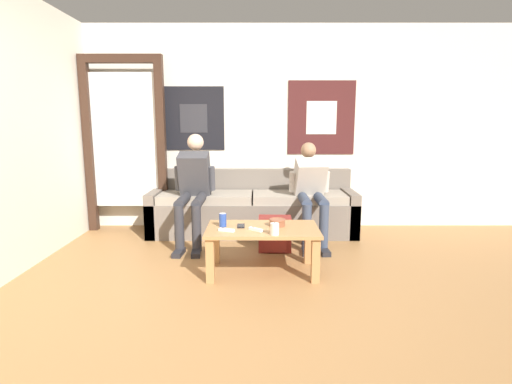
{
  "coord_description": "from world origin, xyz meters",
  "views": [
    {
      "loc": [
        0.29,
        -2.55,
        1.36
      ],
      "look_at": [
        0.3,
        1.41,
        0.66
      ],
      "focal_mm": 28.0,
      "sensor_mm": 36.0,
      "label": 1
    }
  ],
  "objects_px": {
    "pillar_candle": "(274,229)",
    "cell_phone": "(240,226)",
    "couch": "(252,210)",
    "person_seated_adult": "(192,184)",
    "drink_can_blue": "(222,220)",
    "game_controller_near_right": "(255,229)",
    "game_controller_near_left": "(226,230)",
    "backpack": "(274,235)",
    "ceramic_bowl": "(277,222)",
    "person_seated_teen": "(310,188)",
    "coffee_table": "(262,236)"
  },
  "relations": [
    {
      "from": "pillar_candle",
      "to": "cell_phone",
      "type": "distance_m",
      "value": 0.4
    },
    {
      "from": "couch",
      "to": "person_seated_adult",
      "type": "bearing_deg",
      "value": -151.27
    },
    {
      "from": "drink_can_blue",
      "to": "game_controller_near_right",
      "type": "distance_m",
      "value": 0.34
    },
    {
      "from": "drink_can_blue",
      "to": "game_controller_near_right",
      "type": "relative_size",
      "value": 0.95
    },
    {
      "from": "drink_can_blue",
      "to": "game_controller_near_left",
      "type": "xyz_separation_m",
      "value": [
        0.05,
        -0.16,
        -0.05
      ]
    },
    {
      "from": "backpack",
      "to": "drink_can_blue",
      "type": "xyz_separation_m",
      "value": [
        -0.5,
        -0.58,
        0.31
      ]
    },
    {
      "from": "couch",
      "to": "ceramic_bowl",
      "type": "relative_size",
      "value": 16.42
    },
    {
      "from": "person_seated_adult",
      "to": "ceramic_bowl",
      "type": "bearing_deg",
      "value": -45.03
    },
    {
      "from": "person_seated_teen",
      "to": "game_controller_near_right",
      "type": "bearing_deg",
      "value": -120.01
    },
    {
      "from": "coffee_table",
      "to": "game_controller_near_left",
      "type": "xyz_separation_m",
      "value": [
        -0.31,
        -0.12,
        0.09
      ]
    },
    {
      "from": "person_seated_adult",
      "to": "game_controller_near_right",
      "type": "relative_size",
      "value": 9.35
    },
    {
      "from": "backpack",
      "to": "pillar_candle",
      "type": "distance_m",
      "value": 0.9
    },
    {
      "from": "person_seated_teen",
      "to": "drink_can_blue",
      "type": "height_order",
      "value": "person_seated_teen"
    },
    {
      "from": "ceramic_bowl",
      "to": "game_controller_near_right",
      "type": "xyz_separation_m",
      "value": [
        -0.2,
        -0.16,
        -0.02
      ]
    },
    {
      "from": "person_seated_teen",
      "to": "coffee_table",
      "type": "bearing_deg",
      "value": -119.94
    },
    {
      "from": "coffee_table",
      "to": "pillar_candle",
      "type": "xyz_separation_m",
      "value": [
        0.1,
        -0.23,
        0.13
      ]
    },
    {
      "from": "person_seated_teen",
      "to": "game_controller_near_right",
      "type": "relative_size",
      "value": 8.57
    },
    {
      "from": "pillar_candle",
      "to": "person_seated_adult",
      "type": "bearing_deg",
      "value": 125.93
    },
    {
      "from": "backpack",
      "to": "pillar_candle",
      "type": "height_order",
      "value": "pillar_candle"
    },
    {
      "from": "ceramic_bowl",
      "to": "person_seated_adult",
      "type": "bearing_deg",
      "value": 134.97
    },
    {
      "from": "couch",
      "to": "pillar_candle",
      "type": "xyz_separation_m",
      "value": [
        0.2,
        -1.56,
        0.19
      ]
    },
    {
      "from": "person_seated_adult",
      "to": "person_seated_teen",
      "type": "bearing_deg",
      "value": 0.57
    },
    {
      "from": "game_controller_near_right",
      "to": "cell_phone",
      "type": "relative_size",
      "value": 0.95
    },
    {
      "from": "couch",
      "to": "drink_can_blue",
      "type": "relative_size",
      "value": 20.08
    },
    {
      "from": "drink_can_blue",
      "to": "person_seated_teen",
      "type": "bearing_deg",
      "value": 45.44
    },
    {
      "from": "coffee_table",
      "to": "person_seated_adult",
      "type": "height_order",
      "value": "person_seated_adult"
    },
    {
      "from": "couch",
      "to": "person_seated_teen",
      "type": "relative_size",
      "value": 2.22
    },
    {
      "from": "person_seated_teen",
      "to": "ceramic_bowl",
      "type": "bearing_deg",
      "value": -114.99
    },
    {
      "from": "coffee_table",
      "to": "game_controller_near_right",
      "type": "relative_size",
      "value": 7.72
    },
    {
      "from": "pillar_candle",
      "to": "drink_can_blue",
      "type": "relative_size",
      "value": 0.91
    },
    {
      "from": "game_controller_near_left",
      "to": "cell_phone",
      "type": "distance_m",
      "value": 0.2
    },
    {
      "from": "couch",
      "to": "backpack",
      "type": "height_order",
      "value": "couch"
    },
    {
      "from": "game_controller_near_right",
      "to": "cell_phone",
      "type": "bearing_deg",
      "value": 132.91
    },
    {
      "from": "couch",
      "to": "person_seated_adult",
      "type": "distance_m",
      "value": 0.85
    },
    {
      "from": "person_seated_adult",
      "to": "pillar_candle",
      "type": "distance_m",
      "value": 1.49
    },
    {
      "from": "coffee_table",
      "to": "cell_phone",
      "type": "xyz_separation_m",
      "value": [
        -0.2,
        0.04,
        0.08
      ]
    },
    {
      "from": "person_seated_teen",
      "to": "backpack",
      "type": "xyz_separation_m",
      "value": [
        -0.42,
        -0.36,
        -0.44
      ]
    },
    {
      "from": "backpack",
      "to": "game_controller_near_right",
      "type": "distance_m",
      "value": 0.79
    },
    {
      "from": "couch",
      "to": "game_controller_near_left",
      "type": "height_order",
      "value": "couch"
    },
    {
      "from": "person_seated_adult",
      "to": "person_seated_teen",
      "type": "xyz_separation_m",
      "value": [
        1.33,
        0.01,
        -0.05
      ]
    },
    {
      "from": "cell_phone",
      "to": "game_controller_near_right",
      "type": "bearing_deg",
      "value": -47.09
    },
    {
      "from": "person_seated_adult",
      "to": "cell_phone",
      "type": "height_order",
      "value": "person_seated_adult"
    },
    {
      "from": "drink_can_blue",
      "to": "backpack",
      "type": "bearing_deg",
      "value": 48.9
    },
    {
      "from": "coffee_table",
      "to": "person_seated_adult",
      "type": "xyz_separation_m",
      "value": [
        -0.77,
        0.97,
        0.32
      ]
    },
    {
      "from": "pillar_candle",
      "to": "game_controller_near_right",
      "type": "height_order",
      "value": "pillar_candle"
    },
    {
      "from": "person_seated_adult",
      "to": "game_controller_near_right",
      "type": "distance_m",
      "value": 1.3
    },
    {
      "from": "person_seated_teen",
      "to": "backpack",
      "type": "bearing_deg",
      "value": -139.31
    },
    {
      "from": "couch",
      "to": "backpack",
      "type": "xyz_separation_m",
      "value": [
        0.24,
        -0.72,
        -0.11
      ]
    },
    {
      "from": "ceramic_bowl",
      "to": "drink_can_blue",
      "type": "bearing_deg",
      "value": -177.65
    },
    {
      "from": "drink_can_blue",
      "to": "game_controller_near_left",
      "type": "relative_size",
      "value": 0.84
    }
  ]
}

